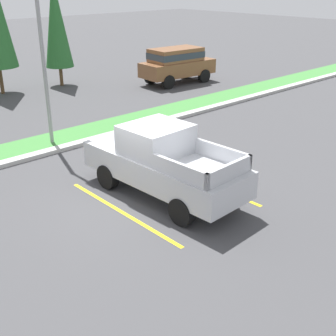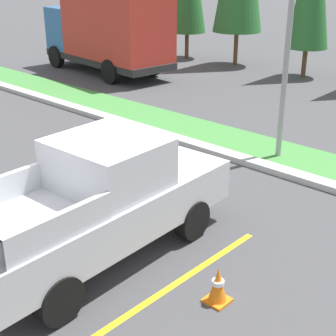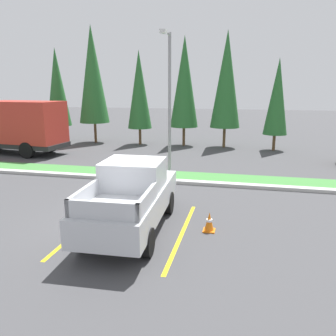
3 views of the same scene
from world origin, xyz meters
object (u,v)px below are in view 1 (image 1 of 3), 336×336
(street_light, at_px, (44,42))
(cypress_tree_far_right, at_px, (56,22))
(traffic_cone, at_px, (207,162))
(pickup_truck_main, at_px, (162,162))
(suv_distant, at_px, (177,63))

(street_light, xyz_separation_m, cypress_tree_far_right, (5.47, 8.82, -0.21))
(cypress_tree_far_right, relative_size, traffic_cone, 10.29)
(pickup_truck_main, xyz_separation_m, cypress_tree_far_right, (5.27, 14.86, 2.59))
(suv_distant, relative_size, street_light, 0.71)
(pickup_truck_main, bearing_deg, street_light, 91.86)
(street_light, bearing_deg, traffic_cone, -66.19)
(pickup_truck_main, distance_m, cypress_tree_far_right, 15.98)
(cypress_tree_far_right, bearing_deg, pickup_truck_main, -109.53)
(street_light, bearing_deg, suv_distant, 22.89)
(suv_distant, bearing_deg, cypress_tree_far_right, 142.26)
(suv_distant, xyz_separation_m, cypress_tree_far_right, (-5.44, 4.21, 2.39))
(pickup_truck_main, bearing_deg, suv_distant, 44.81)
(pickup_truck_main, height_order, traffic_cone, pickup_truck_main)
(street_light, bearing_deg, pickup_truck_main, -88.14)
(street_light, xyz_separation_m, traffic_cone, (2.51, -5.70, -3.55))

